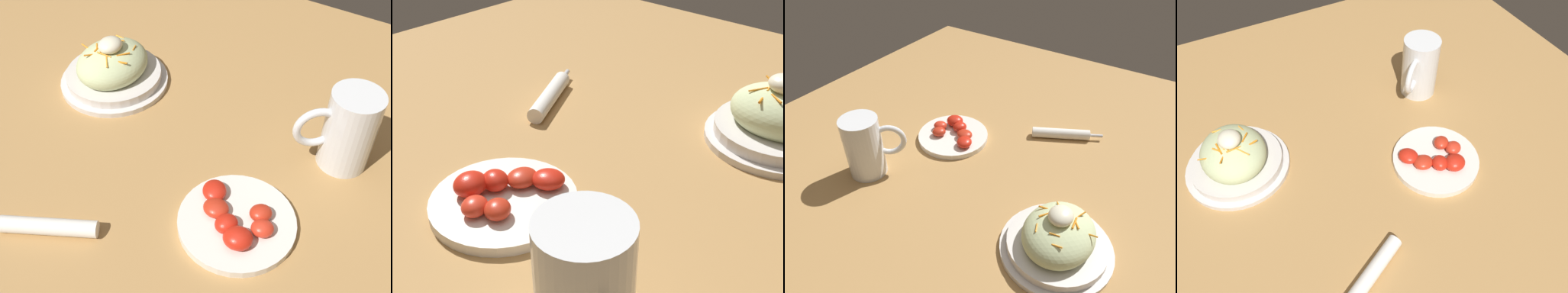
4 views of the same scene
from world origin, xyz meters
TOP-DOWN VIEW (x-y plane):
  - ground_plane at (0.00, 0.00)m, footprint 1.43×1.43m
  - salad_plate at (0.18, 0.24)m, footprint 0.23×0.23m
  - napkin_roll at (-0.18, 0.10)m, footprint 0.11×0.18m
  - tomato_plate at (-0.01, -0.15)m, footprint 0.19×0.19m

SIDE VIEW (x-z plane):
  - ground_plane at x=0.00m, z-range 0.00..0.00m
  - tomato_plate at x=-0.01m, z-range -0.01..0.04m
  - napkin_roll at x=-0.18m, z-range 0.00..0.03m
  - salad_plate at x=0.18m, z-range -0.02..0.09m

